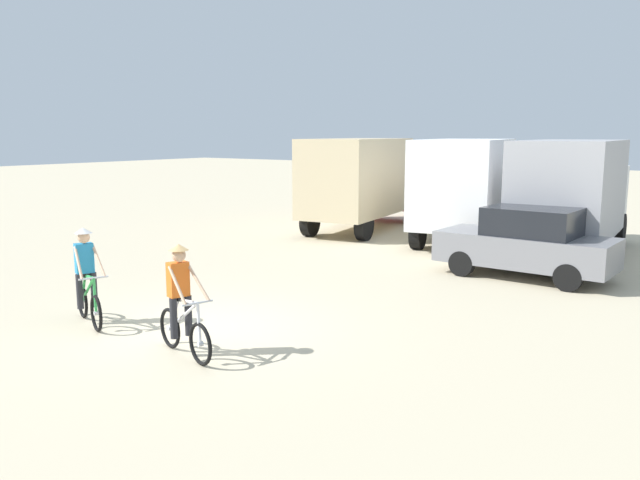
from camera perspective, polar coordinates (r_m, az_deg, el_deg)
The scene contains 7 objects.
ground_plane at distance 12.13m, azimuth -10.39°, elevation -7.71°, with size 120.00×120.00×0.00m, color beige.
box_truck_tan_camper at distance 23.80m, azimuth 3.83°, elevation 5.40°, with size 3.26×7.01×3.35m.
box_truck_avon_van at distance 21.86m, azimuth 12.97°, elevation 4.82°, with size 3.51×7.06×3.35m.
box_truck_grey_hauler at distance 20.13m, azimuth 21.49°, elevation 4.03°, with size 2.79×6.89×3.35m.
sedan_parked at distance 16.63m, azimuth 17.85°, elevation -0.22°, with size 4.28×1.95×1.76m.
cyclist_orange_shirt at distance 12.78m, azimuth -19.95°, elevation -3.33°, with size 1.63×0.78×1.82m.
cyclist_cowboy_hat at distance 10.55m, azimuth -12.14°, elevation -5.60°, with size 1.68×0.66×1.82m.
Camera 1 is at (8.31, -8.10, 3.54)m, focal length 36.14 mm.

